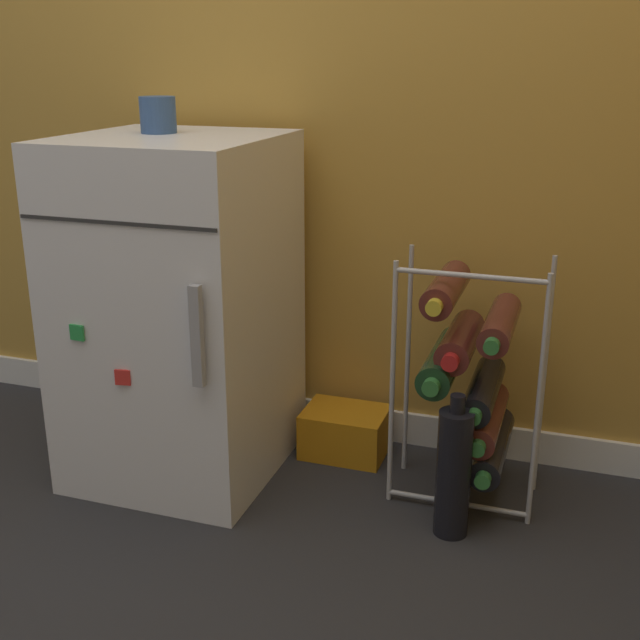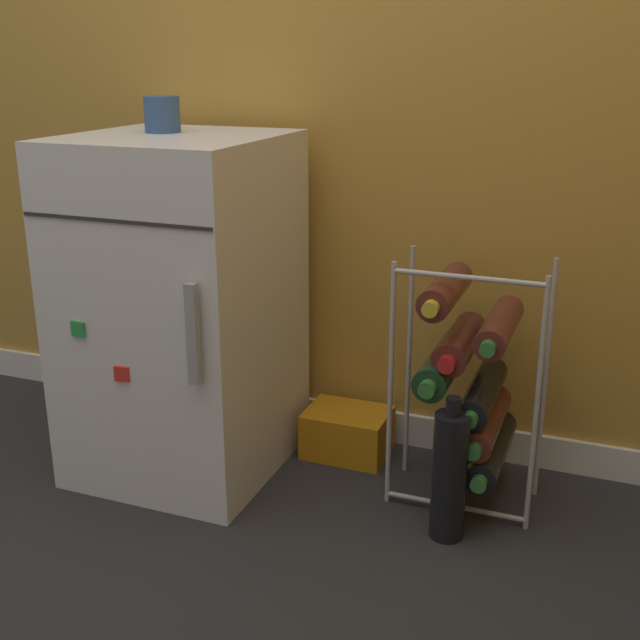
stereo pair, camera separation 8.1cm
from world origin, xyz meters
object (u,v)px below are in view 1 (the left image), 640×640
Objects in this scene: mini_fridge at (180,310)px; soda_box at (346,432)px; fridge_top_cup at (158,115)px; wine_rack at (471,381)px; loose_bottle_floor at (454,472)px.

mini_fridge is 0.56m from soda_box.
fridge_top_cup reaches higher than soda_box.
wine_rack is 0.43m from soda_box.
soda_box is 2.57× the size of fridge_top_cup.
loose_bottle_floor is (0.72, -0.10, -0.27)m from mini_fridge.
mini_fridge is at bearing -40.16° from fridge_top_cup.
fridge_top_cup is at bearing -178.27° from wine_rack.
fridge_top_cup is (-0.43, -0.14, 0.83)m from soda_box.
mini_fridge reaches higher than wine_rack.
wine_rack is 0.97m from fridge_top_cup.
mini_fridge reaches higher than loose_bottle_floor.
wine_rack is at bearing -18.88° from soda_box.
fridge_top_cup is at bearing 139.84° from mini_fridge.
wine_rack is (0.72, 0.07, -0.12)m from mini_fridge.
soda_box is (0.38, 0.18, -0.36)m from mini_fridge.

